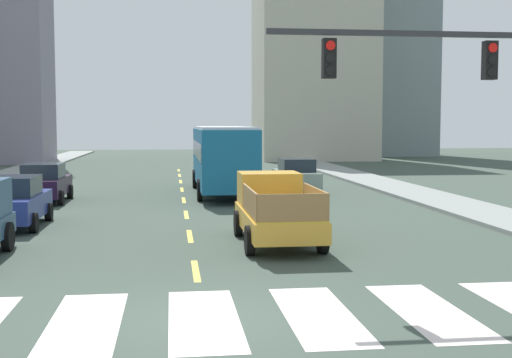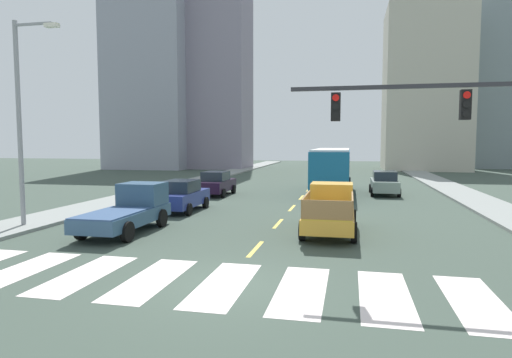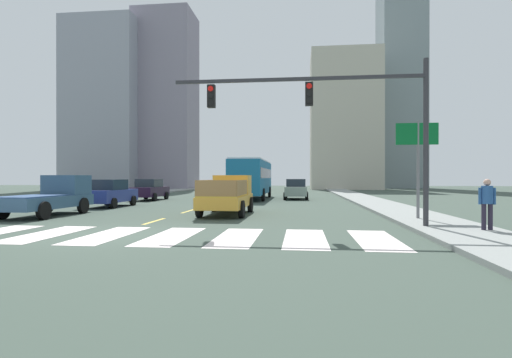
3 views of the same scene
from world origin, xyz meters
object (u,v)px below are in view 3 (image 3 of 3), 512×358
Objects in this scene: sedan_near_left at (150,190)px; sedan_near_right at (110,193)px; pedestrian_waiting at (487,200)px; pickup_stakebed at (228,195)px; direction_sign_green at (417,149)px; pickup_dark at (52,196)px; traffic_signal_gantry at (341,111)px; city_bus at (252,176)px; sedan_far at (296,189)px.

sedan_near_left and sedan_near_right have the same top height.
pedestrian_waiting is at bearing -43.03° from sedan_near_left.
direction_sign_green reaches higher than pickup_stakebed.
direction_sign_green reaches higher than pickup_dark.
traffic_signal_gantry reaches higher than sedan_near_left.
traffic_signal_gantry is at bearing -45.59° from pickup_stakebed.
sedan_near_right is (0.31, -7.39, 0.00)m from sedan_near_left.
city_bus is 22.48m from pedestrian_waiting.
pickup_stakebed is 11.44m from pedestrian_waiting.
sedan_near_left is 22.12m from direction_sign_green.
pickup_dark is at bearing -88.40° from sedan_near_left.
city_bus is 20.06m from traffic_signal_gantry.
sedan_far is 12.18m from sedan_near_left.
pickup_stakebed is 1.18× the size of sedan_far.
city_bus is 2.45× the size of sedan_near_left.
direction_sign_green reaches higher than city_bus.
sedan_far is (3.76, 0.32, -1.09)m from city_bus.
direction_sign_green is at bearing 38.12° from traffic_signal_gantry.
sedan_near_left is at bearing 128.01° from pickup_stakebed.
sedan_far is 19.83m from traffic_signal_gantry.
sedan_far is at bearing 43.05° from sedan_near_right.
pedestrian_waiting reaches higher than sedan_far.
city_bus is (-0.51, 13.83, 1.02)m from pickup_stakebed.
sedan_near_right is at bearing 158.64° from direction_sign_green.
sedan_near_left is 25.24m from pedestrian_waiting.
pickup_dark is 17.04m from direction_sign_green.
pickup_dark is 0.48× the size of city_bus.
sedan_near_right is at bearing -139.51° from sedan_far.
sedan_far is (11.68, 15.80, -0.06)m from pickup_dark.
sedan_far is at bearing 14.55° from sedan_near_left.
traffic_signal_gantry is (13.51, -3.66, 3.28)m from pickup_dark.
pickup_stakebed reaches higher than sedan_near_left.
direction_sign_green is at bearing 17.16° from pedestrian_waiting.
sedan_near_right is at bearing 155.57° from pickup_stakebed.
traffic_signal_gantry reaches higher than sedan_far.
direction_sign_green is (5.20, -16.81, 2.17)m from sedan_far.
sedan_near_right is 1.05× the size of direction_sign_green.
city_bus is 2.57× the size of direction_sign_green.
pickup_dark is at bearing 75.19° from pedestrian_waiting.
pickup_dark is 18.60m from pedestrian_waiting.
sedan_near_left is at bearing 45.57° from pedestrian_waiting.
city_bus is at bearing 26.20° from pedestrian_waiting.
pedestrian_waiting is (9.59, -6.24, 0.18)m from pickup_stakebed.
sedan_far is at bearing 56.53° from pickup_dark.
sedan_near_right is 16.55m from traffic_signal_gantry.
pedestrian_waiting is (1.14, -3.58, -1.92)m from direction_sign_green.
city_bus is at bearing 53.36° from sedan_near_right.
direction_sign_green is at bearing -16.78° from pickup_stakebed.
pickup_dark is 1.18× the size of sedan_near_left.
city_bus is 1.19× the size of traffic_signal_gantry.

